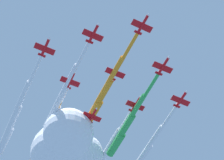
# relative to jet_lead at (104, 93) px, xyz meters

# --- Properties ---
(jet_lead) EXTENTS (61.15, 12.69, 3.79)m
(jet_lead) POSITION_rel_jet_lead_xyz_m (0.00, 0.00, 0.00)
(jet_lead) COLOR red
(jet_port_inner) EXTENTS (59.78, 11.45, 3.76)m
(jet_port_inner) POSITION_rel_jet_lead_xyz_m (13.10, -14.56, -2.65)
(jet_port_inner) COLOR red
(jet_starboard_inner) EXTENTS (59.23, 12.59, 3.71)m
(jet_starboard_inner) POSITION_rel_jet_lead_xyz_m (9.11, 16.61, 1.13)
(jet_starboard_inner) COLOR red
(jet_port_mid) EXTENTS (63.82, 12.53, 3.70)m
(jet_port_mid) POSITION_rel_jet_lead_xyz_m (26.08, 2.82, 0.31)
(jet_port_mid) COLOR red
(jet_starboard_mid) EXTENTS (61.89, 11.44, 3.82)m
(jet_starboard_mid) POSITION_rel_jet_lead_xyz_m (28.44, -28.35, -2.24)
(jet_starboard_mid) COLOR red
(jet_port_outer) EXTENTS (68.93, 13.84, 3.72)m
(jet_port_outer) POSITION_rel_jet_lead_xyz_m (25.80, 34.06, -1.30)
(jet_port_outer) COLOR red
(jet_starboard_outer) EXTENTS (59.44, 11.76, 3.78)m
(jet_starboard_outer) POSITION_rel_jet_lead_xyz_m (37.19, -11.48, 0.37)
(jet_starboard_outer) COLOR red
(jet_trail_port) EXTENTS (69.90, 12.26, 3.71)m
(jet_trail_port) POSITION_rel_jet_lead_xyz_m (40.43, 19.28, 0.70)
(jet_trail_port) COLOR red
(cloud_puff) EXTENTS (49.05, 34.76, 31.49)m
(cloud_puff) POSITION_rel_jet_lead_xyz_m (36.82, 7.38, -2.49)
(cloud_puff) COLOR white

